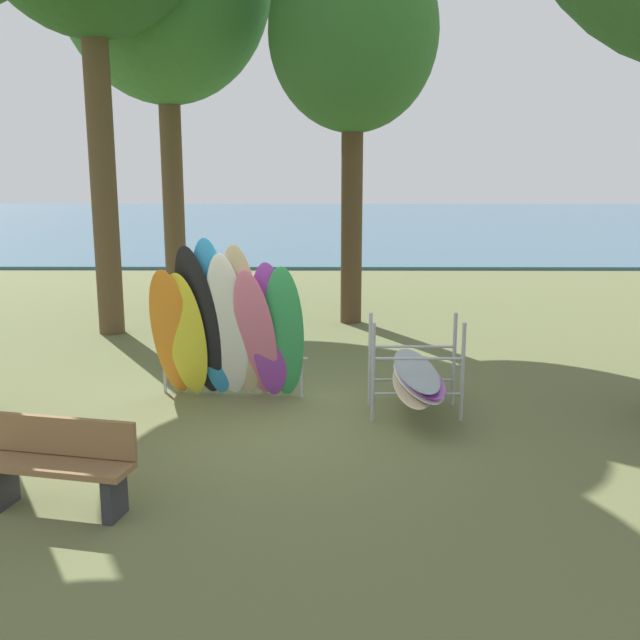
# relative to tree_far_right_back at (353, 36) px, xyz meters

# --- Properties ---
(ground_plane) EXTENTS (80.00, 80.00, 0.00)m
(ground_plane) POSITION_rel_tree_far_right_back_xyz_m (-1.19, -5.68, -5.48)
(ground_plane) COLOR #60663D
(lake_water) EXTENTS (80.00, 36.00, 0.10)m
(lake_water) POSITION_rel_tree_far_right_back_xyz_m (-1.19, 25.42, -5.43)
(lake_water) COLOR #38607A
(lake_water) RESTS_ON ground
(tree_far_right_back) EXTENTS (3.20, 3.20, 7.39)m
(tree_far_right_back) POSITION_rel_tree_far_right_back_xyz_m (0.00, 0.00, 0.00)
(tree_far_right_back) COLOR #4C3823
(tree_far_right_back) RESTS_ON ground
(leaning_board_pile) EXTENTS (2.08, 1.05, 2.26)m
(leaning_board_pile) POSITION_rel_tree_far_right_back_xyz_m (-1.81, -5.16, -4.48)
(leaning_board_pile) COLOR orange
(leaning_board_pile) RESTS_ON ground
(board_storage_rack) EXTENTS (1.15, 2.13, 1.25)m
(board_storage_rack) POSITION_rel_tree_far_right_back_xyz_m (0.63, -5.53, -4.99)
(board_storage_rack) COLOR #9EA0A5
(board_storage_rack) RESTS_ON ground
(park_bench) EXTENTS (1.45, 0.69, 0.85)m
(park_bench) POSITION_rel_tree_far_right_back_xyz_m (-2.95, -8.25, -5.03)
(park_bench) COLOR #2D2D33
(park_bench) RESTS_ON ground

